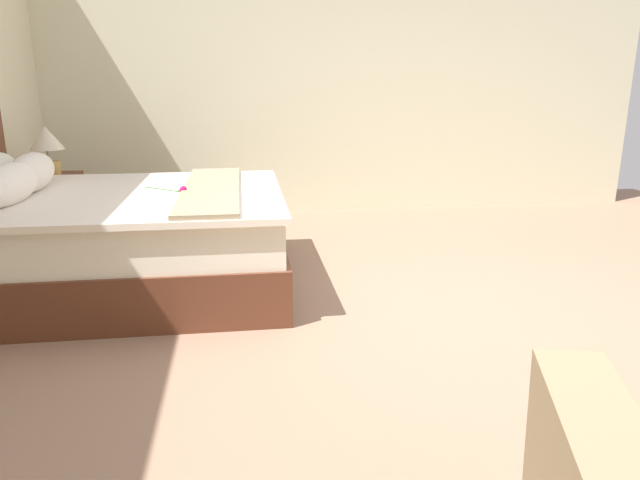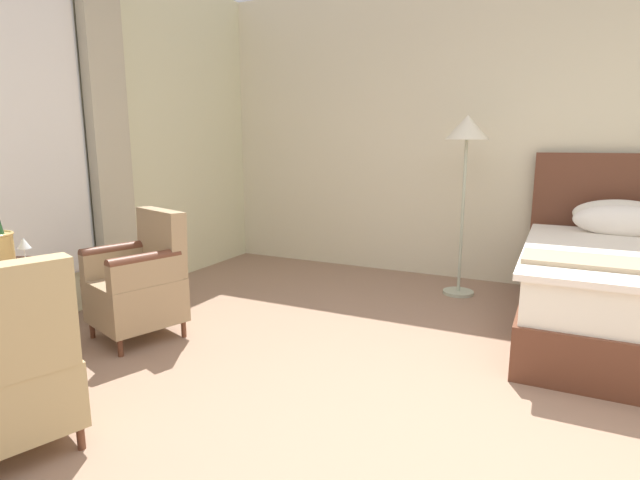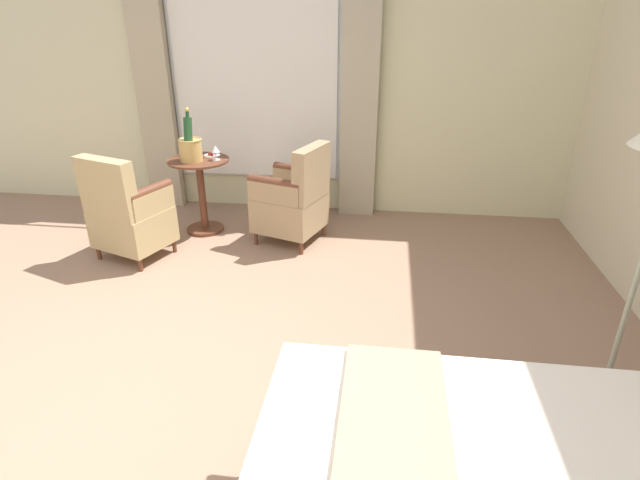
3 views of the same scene
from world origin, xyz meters
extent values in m
plane|color=#97745D|center=(0.00, 0.00, 0.00)|extent=(7.94, 7.94, 0.00)
cube|color=beige|center=(0.00, 3.20, 1.49)|extent=(6.56, 0.12, 2.98)
cube|color=#B8B197|center=(-3.12, 1.05, 1.40)|extent=(0.10, 0.36, 2.80)
ellipsoid|color=white|center=(0.80, 2.86, 0.79)|extent=(0.73, 0.24, 0.27)
ellipsoid|color=white|center=(0.80, 2.61, 0.77)|extent=(0.73, 0.26, 0.27)
cylinder|color=#AEB89F|center=(-0.45, 2.57, 0.01)|extent=(0.28, 0.28, 0.03)
cylinder|color=#AEB89F|center=(-0.45, 2.57, 0.72)|extent=(0.03, 0.03, 1.38)
cone|color=#EFE5C6|center=(-0.45, 2.57, 1.52)|extent=(0.38, 0.38, 0.21)
cylinder|color=brown|center=(-2.45, -0.39, 0.01)|extent=(0.35, 0.35, 0.03)
cylinder|color=brown|center=(-2.45, -0.39, 0.35)|extent=(0.07, 0.07, 0.69)
cylinder|color=white|center=(-2.45, -0.22, 0.71)|extent=(0.08, 0.08, 0.01)
cylinder|color=white|center=(-2.45, -0.22, 0.75)|extent=(0.01, 0.01, 0.07)
cone|color=white|center=(-2.45, -0.22, 0.82)|extent=(0.08, 0.08, 0.06)
sphere|color=maroon|center=(-2.60, -0.27, 0.74)|extent=(0.03, 0.03, 0.03)
sphere|color=maroon|center=(-2.55, -0.29, 0.74)|extent=(0.03, 0.03, 0.03)
cylinder|color=brown|center=(-2.64, 0.33, 0.06)|extent=(0.04, 0.04, 0.12)
cylinder|color=brown|center=(-2.20, 0.19, 0.06)|extent=(0.04, 0.04, 0.12)
cylinder|color=brown|center=(-2.49, 0.78, 0.06)|extent=(0.04, 0.04, 0.12)
cylinder|color=brown|center=(-2.05, 0.63, 0.06)|extent=(0.04, 0.04, 0.12)
cube|color=#9E8361|center=(-2.34, 0.48, 0.28)|extent=(0.69, 0.69, 0.31)
cube|color=#9E8361|center=(-2.27, 0.69, 0.67)|extent=(0.53, 0.29, 0.48)
cube|color=#9E8361|center=(-2.56, 0.53, 0.53)|extent=(0.25, 0.51, 0.18)
cylinder|color=brown|center=(-2.56, 0.53, 0.62)|extent=(0.25, 0.51, 0.09)
cube|color=#9E8361|center=(-2.14, 0.39, 0.53)|extent=(0.25, 0.51, 0.18)
cylinder|color=brown|center=(-2.14, 0.39, 0.62)|extent=(0.25, 0.51, 0.09)
cylinder|color=brown|center=(-1.95, -0.50, 0.06)|extent=(0.04, 0.04, 0.12)
cylinder|color=brown|center=(-1.57, -0.63, 0.06)|extent=(0.04, 0.04, 0.12)
cube|color=tan|center=(-1.84, -0.79, 0.27)|extent=(0.65, 0.69, 0.31)
cube|color=tan|center=(-1.65, -0.86, 0.67)|extent=(0.30, 0.55, 0.49)
cube|color=tan|center=(-1.78, -0.57, 0.53)|extent=(0.45, 0.23, 0.20)
cylinder|color=brown|center=(-1.78, -0.57, 0.63)|extent=(0.45, 0.23, 0.09)
camera|label=1|loc=(-2.89, 1.19, 1.38)|focal=32.00mm
camera|label=2|loc=(0.33, -2.02, 1.40)|focal=28.00mm
camera|label=3|loc=(1.86, 1.32, 1.95)|focal=28.00mm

